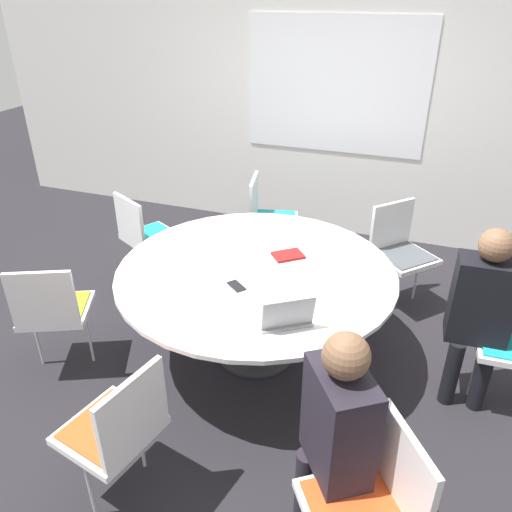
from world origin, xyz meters
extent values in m
plane|color=black|center=(0.00, 0.00, 0.00)|extent=(16.00, 16.00, 0.00)
cube|color=silver|center=(0.00, 2.33, 1.35)|extent=(8.00, 0.06, 2.70)
cube|color=white|center=(0.00, 2.30, 1.55)|extent=(1.80, 0.01, 1.30)
cylinder|color=#333333|center=(0.00, 0.00, 0.01)|extent=(0.59, 0.59, 0.02)
cylinder|color=#333333|center=(0.00, 0.00, 0.36)|extent=(0.17, 0.17, 0.67)
cylinder|color=white|center=(0.00, 0.00, 0.71)|extent=(1.91, 1.91, 0.03)
cube|color=#E04C1E|center=(0.95, -1.38, 0.48)|extent=(0.52, 0.53, 0.01)
cube|color=white|center=(1.11, -1.27, 0.67)|extent=(0.26, 0.36, 0.40)
cylinder|color=silver|center=(0.85, -1.23, 0.22)|extent=(0.02, 0.02, 0.43)
cylinder|color=silver|center=(1.50, 0.07, 0.22)|extent=(0.02, 0.02, 0.43)
cube|color=white|center=(0.93, 1.02, 0.45)|extent=(0.61, 0.61, 0.04)
cube|color=#4C5156|center=(0.93, 1.02, 0.48)|extent=(0.53, 0.54, 0.01)
cube|color=white|center=(0.78, 1.15, 0.67)|extent=(0.30, 0.33, 0.40)
cylinder|color=silver|center=(1.05, 1.15, 0.22)|extent=(0.02, 0.02, 0.43)
cylinder|color=silver|center=(0.81, 0.89, 0.22)|extent=(0.02, 0.02, 0.43)
cube|color=white|center=(-0.30, 1.34, 0.45)|extent=(0.51, 0.52, 0.04)
cube|color=teal|center=(-0.30, 1.34, 0.48)|extent=(0.45, 0.46, 0.01)
cube|color=white|center=(-0.49, 1.30, 0.67)|extent=(0.12, 0.41, 0.40)
cylinder|color=silver|center=(-0.34, 1.52, 0.22)|extent=(0.02, 0.02, 0.43)
cylinder|color=silver|center=(-0.26, 1.17, 0.22)|extent=(0.02, 0.02, 0.43)
cube|color=white|center=(-1.22, 0.64, 0.45)|extent=(0.59, 0.58, 0.04)
cube|color=teal|center=(-1.22, 0.64, 0.48)|extent=(0.51, 0.51, 0.01)
cube|color=white|center=(-1.31, 0.47, 0.67)|extent=(0.38, 0.22, 0.40)
cylinder|color=silver|center=(-1.38, 0.73, 0.22)|extent=(0.02, 0.02, 0.43)
cylinder|color=silver|center=(-1.06, 0.56, 0.22)|extent=(0.02, 0.02, 0.43)
cube|color=white|center=(-1.25, -0.58, 0.45)|extent=(0.58, 0.57, 0.04)
cube|color=olive|center=(-1.25, -0.58, 0.48)|extent=(0.51, 0.50, 0.01)
cube|color=white|center=(-1.17, -0.75, 0.67)|extent=(0.39, 0.20, 0.40)
cylinder|color=silver|center=(-1.42, -0.65, 0.22)|extent=(0.02, 0.02, 0.43)
cylinder|color=silver|center=(-1.09, -0.50, 0.22)|extent=(0.02, 0.02, 0.43)
cube|color=white|center=(-0.29, -1.35, 0.45)|extent=(0.50, 0.52, 0.04)
cube|color=#E04C1E|center=(-0.29, -1.35, 0.48)|extent=(0.44, 0.46, 0.01)
cube|color=white|center=(-0.10, -1.39, 0.67)|extent=(0.12, 0.41, 0.40)
cylinder|color=silver|center=(-0.33, -1.52, 0.22)|extent=(0.02, 0.02, 0.43)
cylinder|color=silver|center=(-0.26, -1.17, 0.22)|extent=(0.02, 0.02, 0.43)
cylinder|color=#231E28|center=(0.68, -1.17, 0.24)|extent=(0.10, 0.10, 0.47)
cube|color=#231E28|center=(0.82, -1.18, 0.75)|extent=(0.39, 0.42, 0.55)
sphere|color=brown|center=(0.82, -1.18, 1.12)|extent=(0.20, 0.20, 0.20)
cylinder|color=black|center=(1.53, -0.03, 0.24)|extent=(0.10, 0.10, 0.47)
cylinder|color=black|center=(1.35, -0.04, 0.24)|extent=(0.10, 0.10, 0.47)
cube|color=black|center=(1.44, 0.07, 0.75)|extent=(0.37, 0.24, 0.55)
sphere|color=brown|center=(1.44, 0.07, 1.12)|extent=(0.20, 0.20, 0.20)
cube|color=#99999E|center=(0.35, -0.51, 0.73)|extent=(0.36, 0.34, 0.02)
cube|color=#99999E|center=(0.40, -0.59, 0.84)|extent=(0.28, 0.21, 0.20)
cube|color=black|center=(0.40, -0.58, 0.84)|extent=(0.25, 0.19, 0.17)
cube|color=maroon|center=(0.16, 0.24, 0.73)|extent=(0.26, 0.25, 0.02)
cube|color=black|center=(-0.04, -0.26, 0.73)|extent=(0.15, 0.14, 0.01)
cube|color=black|center=(-0.71, 1.35, 0.14)|extent=(0.36, 0.16, 0.28)
camera|label=1|loc=(1.01, -2.77, 2.43)|focal=35.00mm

